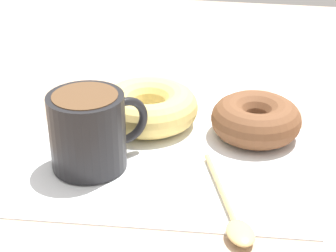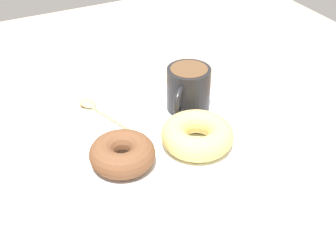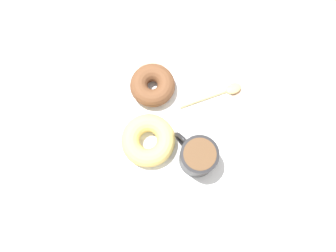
{
  "view_description": "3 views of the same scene",
  "coord_description": "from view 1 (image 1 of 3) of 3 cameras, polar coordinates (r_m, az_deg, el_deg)",
  "views": [
    {
      "loc": [
        -51.13,
        -8.44,
        31.26
      ],
      "look_at": [
        1.94,
        0.88,
        2.3
      ],
      "focal_mm": 60.0,
      "sensor_mm": 36.0,
      "label": 1
    },
    {
      "loc": [
        57.38,
        -27.2,
        46.63
      ],
      "look_at": [
        1.94,
        0.88,
        2.3
      ],
      "focal_mm": 50.0,
      "sensor_mm": 36.0,
      "label": 2
    },
    {
      "loc": [
        2.21,
        17.72,
        70.86
      ],
      "look_at": [
        1.94,
        0.88,
        2.3
      ],
      "focal_mm": 35.0,
      "sensor_mm": 36.0,
      "label": 3
    }
  ],
  "objects": [
    {
      "name": "donut_far",
      "position": [
        0.65,
        -2.0,
        1.95
      ],
      "size": [
        11.63,
        11.63,
        3.97
      ],
      "primitive_type": "torus",
      "color": "#E5C66B",
      "rests_on": "napkin"
    },
    {
      "name": "ground_plane",
      "position": [
        0.61,
        0.5,
        -3.65
      ],
      "size": [
        120.0,
        120.0,
        2.0
      ],
      "primitive_type": "cube",
      "color": "tan"
    },
    {
      "name": "donut_near_cup",
      "position": [
        0.63,
        8.92,
        0.68
      ],
      "size": [
        10.09,
        10.09,
        3.98
      ],
      "primitive_type": "torus",
      "color": "brown",
      "rests_on": "napkin"
    },
    {
      "name": "coffee_cup",
      "position": [
        0.57,
        -8.0,
        -0.34
      ],
      "size": [
        8.83,
        9.27,
        7.95
      ],
      "color": "black",
      "rests_on": "napkin"
    },
    {
      "name": "napkin",
      "position": [
        0.62,
        0.0,
        -1.74
      ],
      "size": [
        31.78,
        31.78,
        0.3
      ],
      "primitive_type": "cube",
      "rotation": [
        0.0,
        0.0,
        0.06
      ],
      "color": "white",
      "rests_on": "ground_plane"
    },
    {
      "name": "spoon",
      "position": [
        0.51,
        6.67,
        -9.18
      ],
      "size": [
        14.43,
        6.22,
        0.9
      ],
      "color": "#D8B772",
      "rests_on": "napkin"
    }
  ]
}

